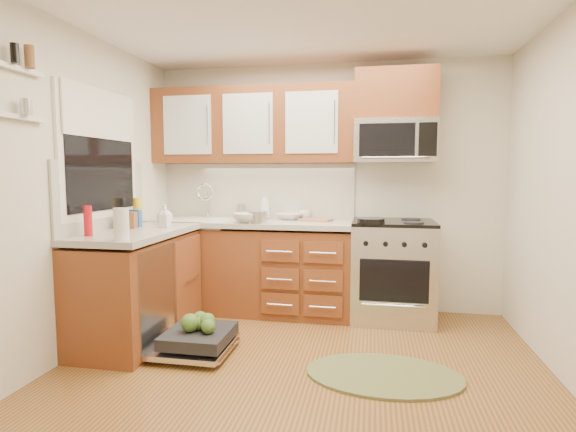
% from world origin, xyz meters
% --- Properties ---
extents(floor, '(3.50, 3.50, 0.00)m').
position_xyz_m(floor, '(0.00, 0.00, 0.00)').
color(floor, brown).
rests_on(floor, ground).
extents(wall_back, '(3.50, 0.04, 2.50)m').
position_xyz_m(wall_back, '(0.00, 1.75, 1.25)').
color(wall_back, beige).
rests_on(wall_back, ground).
extents(wall_front, '(3.50, 0.04, 2.50)m').
position_xyz_m(wall_front, '(0.00, -1.75, 1.25)').
color(wall_front, beige).
rests_on(wall_front, ground).
extents(wall_left, '(0.04, 3.50, 2.50)m').
position_xyz_m(wall_left, '(-1.75, 0.00, 1.25)').
color(wall_left, beige).
rests_on(wall_left, ground).
extents(base_cabinet_back, '(2.05, 0.60, 0.85)m').
position_xyz_m(base_cabinet_back, '(-0.73, 1.45, 0.42)').
color(base_cabinet_back, brown).
rests_on(base_cabinet_back, ground).
extents(base_cabinet_left, '(0.60, 1.25, 0.85)m').
position_xyz_m(base_cabinet_left, '(-1.45, 0.52, 0.42)').
color(base_cabinet_left, brown).
rests_on(base_cabinet_left, ground).
extents(countertop_back, '(2.07, 0.64, 0.05)m').
position_xyz_m(countertop_back, '(-0.72, 1.44, 0.90)').
color(countertop_back, '#A19B94').
rests_on(countertop_back, base_cabinet_back).
extents(countertop_left, '(0.64, 1.27, 0.05)m').
position_xyz_m(countertop_left, '(-1.44, 0.53, 0.90)').
color(countertop_left, '#A19B94').
rests_on(countertop_left, base_cabinet_left).
extents(backsplash_back, '(2.05, 0.02, 0.57)m').
position_xyz_m(backsplash_back, '(-0.73, 1.74, 1.21)').
color(backsplash_back, '#B8B5A5').
rests_on(backsplash_back, ground).
extents(backsplash_left, '(0.02, 1.25, 0.57)m').
position_xyz_m(backsplash_left, '(-1.74, 0.52, 1.21)').
color(backsplash_left, '#B8B5A5').
rests_on(backsplash_left, ground).
extents(upper_cabinets, '(2.05, 0.35, 0.75)m').
position_xyz_m(upper_cabinets, '(-0.73, 1.57, 1.88)').
color(upper_cabinets, brown).
rests_on(upper_cabinets, ground).
extents(cabinet_over_mw, '(0.76, 0.35, 0.47)m').
position_xyz_m(cabinet_over_mw, '(0.68, 1.57, 2.13)').
color(cabinet_over_mw, brown).
rests_on(cabinet_over_mw, ground).
extents(range, '(0.76, 0.64, 0.95)m').
position_xyz_m(range, '(0.68, 1.43, 0.47)').
color(range, silver).
rests_on(range, ground).
extents(microwave, '(0.76, 0.38, 0.40)m').
position_xyz_m(microwave, '(0.68, 1.55, 1.70)').
color(microwave, silver).
rests_on(microwave, ground).
extents(sink, '(0.62, 0.50, 0.26)m').
position_xyz_m(sink, '(-1.25, 1.42, 0.80)').
color(sink, white).
rests_on(sink, ground).
extents(dishwasher, '(0.70, 0.60, 0.20)m').
position_xyz_m(dishwasher, '(-0.86, 0.30, 0.10)').
color(dishwasher, silver).
rests_on(dishwasher, ground).
extents(window, '(0.03, 1.05, 1.05)m').
position_xyz_m(window, '(-1.74, 0.50, 1.55)').
color(window, white).
rests_on(window, ground).
extents(window_blind, '(0.02, 0.96, 0.40)m').
position_xyz_m(window_blind, '(-1.71, 0.50, 1.88)').
color(window_blind, white).
rests_on(window_blind, ground).
extents(shelf_upper, '(0.04, 0.40, 0.03)m').
position_xyz_m(shelf_upper, '(-1.72, -0.35, 2.05)').
color(shelf_upper, white).
rests_on(shelf_upper, ground).
extents(shelf_lower, '(0.04, 0.40, 0.03)m').
position_xyz_m(shelf_lower, '(-1.72, -0.35, 1.75)').
color(shelf_lower, white).
rests_on(shelf_lower, ground).
extents(rug, '(1.19, 0.89, 0.02)m').
position_xyz_m(rug, '(0.58, 0.17, 0.01)').
color(rug, olive).
rests_on(rug, ground).
extents(skillet, '(0.32, 0.32, 0.05)m').
position_xyz_m(skillet, '(0.47, 1.18, 0.97)').
color(skillet, black).
rests_on(skillet, range).
extents(stock_pot, '(0.24, 0.24, 0.11)m').
position_xyz_m(stock_pot, '(-0.59, 1.22, 0.98)').
color(stock_pot, silver).
rests_on(stock_pot, countertop_back).
extents(cutting_board, '(0.34, 0.27, 0.02)m').
position_xyz_m(cutting_board, '(-0.07, 1.51, 0.94)').
color(cutting_board, '#9D6E48').
rests_on(cutting_board, countertop_back).
extents(canister, '(0.12, 0.12, 0.15)m').
position_xyz_m(canister, '(-0.88, 1.65, 1.00)').
color(canister, silver).
rests_on(canister, countertop_back).
extents(paper_towel_roll, '(0.14, 0.14, 0.23)m').
position_xyz_m(paper_towel_roll, '(-1.25, -0.02, 1.04)').
color(paper_towel_roll, white).
rests_on(paper_towel_roll, countertop_left).
extents(mustard_bottle, '(0.10, 0.10, 0.25)m').
position_xyz_m(mustard_bottle, '(-1.62, 0.87, 1.05)').
color(mustard_bottle, yellow).
rests_on(mustard_bottle, countertop_left).
extents(red_bottle, '(0.07, 0.07, 0.23)m').
position_xyz_m(red_bottle, '(-1.62, 0.14, 1.04)').
color(red_bottle, red).
rests_on(red_bottle, countertop_left).
extents(wooden_box, '(0.16, 0.13, 0.14)m').
position_xyz_m(wooden_box, '(-1.58, 0.62, 1.00)').
color(wooden_box, brown).
rests_on(wooden_box, countertop_left).
extents(blue_carton, '(0.10, 0.06, 0.15)m').
position_xyz_m(blue_carton, '(-1.58, 0.75, 1.00)').
color(blue_carton, '#2456AB').
rests_on(blue_carton, countertop_left).
extents(bowl_a, '(0.35, 0.35, 0.07)m').
position_xyz_m(bowl_a, '(-0.34, 1.60, 0.96)').
color(bowl_a, '#999999').
rests_on(bowl_a, countertop_back).
extents(bowl_b, '(0.29, 0.29, 0.09)m').
position_xyz_m(bowl_b, '(-0.68, 1.25, 0.97)').
color(bowl_b, '#999999').
rests_on(bowl_b, countertop_back).
extents(cup, '(0.16, 0.16, 0.10)m').
position_xyz_m(cup, '(-0.20, 1.65, 0.97)').
color(cup, '#999999').
rests_on(cup, countertop_back).
extents(soap_bottle_a, '(0.13, 0.13, 0.27)m').
position_xyz_m(soap_bottle_a, '(-0.60, 1.55, 1.06)').
color(soap_bottle_a, '#999999').
rests_on(soap_bottle_a, countertop_back).
extents(soap_bottle_b, '(0.08, 0.08, 0.17)m').
position_xyz_m(soap_bottle_b, '(-1.29, 0.74, 1.01)').
color(soap_bottle_b, '#999999').
rests_on(soap_bottle_b, countertop_left).
extents(soap_bottle_c, '(0.15, 0.15, 0.19)m').
position_xyz_m(soap_bottle_c, '(-1.40, 0.95, 1.02)').
color(soap_bottle_c, '#999999').
rests_on(soap_bottle_c, countertop_left).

